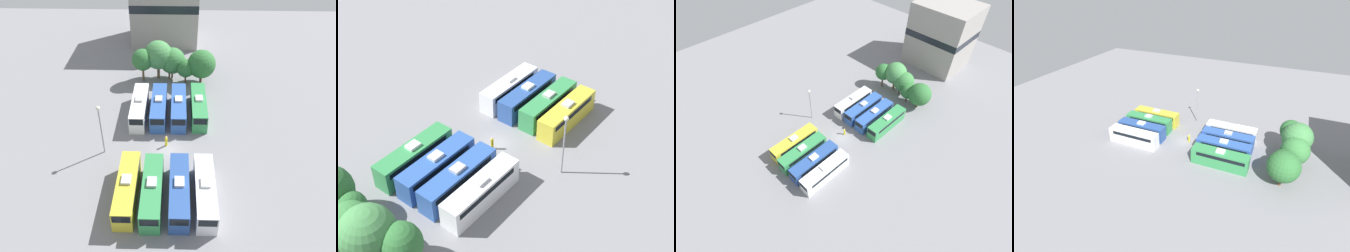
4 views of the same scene
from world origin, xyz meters
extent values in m
plane|color=gray|center=(0.00, 0.00, 0.00)|extent=(124.20, 124.20, 0.00)
cube|color=gold|center=(-4.87, -9.07, 1.59)|extent=(2.47, 10.62, 3.17)
cube|color=black|center=(-4.87, -8.80, 2.47)|extent=(2.51, 9.03, 0.70)
cube|color=black|center=(-4.87, -14.36, 2.47)|extent=(2.17, 0.08, 1.11)
cube|color=#B2B2B7|center=(-4.87, -9.07, 3.35)|extent=(1.20, 1.60, 0.35)
cube|color=#338C4C|center=(-1.67, -9.40, 1.59)|extent=(2.47, 10.62, 3.17)
cube|color=black|center=(-1.67, -9.13, 2.47)|extent=(2.51, 9.03, 0.70)
cube|color=black|center=(-1.67, -14.70, 2.47)|extent=(2.17, 0.08, 1.11)
cube|color=#B2B2B7|center=(-1.67, -9.40, 3.35)|extent=(1.20, 1.60, 0.35)
cube|color=#284C93|center=(1.74, -9.26, 1.59)|extent=(2.47, 10.62, 3.17)
cube|color=black|center=(1.74, -8.99, 2.47)|extent=(2.51, 9.03, 0.70)
cube|color=black|center=(1.74, -14.56, 2.47)|extent=(2.17, 0.08, 1.11)
cube|color=white|center=(1.74, -9.26, 3.35)|extent=(1.20, 1.60, 0.35)
cube|color=silver|center=(4.97, -9.28, 1.59)|extent=(2.47, 10.62, 3.17)
cube|color=black|center=(4.97, -9.01, 2.47)|extent=(2.51, 9.03, 0.70)
cube|color=black|center=(4.97, -14.58, 2.47)|extent=(2.17, 0.08, 1.11)
cube|color=white|center=(4.97, -9.28, 3.35)|extent=(1.20, 1.60, 0.35)
cube|color=white|center=(-5.05, 8.93, 1.59)|extent=(2.47, 10.62, 3.17)
cube|color=black|center=(-5.05, 9.19, 2.47)|extent=(2.51, 9.03, 0.70)
cube|color=black|center=(-5.05, 3.63, 2.47)|extent=(2.17, 0.08, 1.11)
cube|color=#B2B2B7|center=(-5.05, 8.93, 3.35)|extent=(1.20, 1.60, 0.35)
cube|color=#2D56A8|center=(-1.77, 9.03, 1.59)|extent=(2.47, 10.62, 3.17)
cube|color=black|center=(-1.77, 9.30, 2.47)|extent=(2.51, 9.03, 0.70)
cube|color=black|center=(-1.77, 3.73, 2.47)|extent=(2.17, 0.08, 1.11)
cube|color=#B2B2B7|center=(-1.77, 9.03, 3.35)|extent=(1.20, 1.60, 0.35)
cube|color=#2D56A8|center=(1.60, 9.06, 1.59)|extent=(2.47, 10.62, 3.17)
cube|color=black|center=(1.60, 9.32, 2.47)|extent=(2.51, 9.03, 0.70)
cube|color=black|center=(1.60, 3.76, 2.47)|extent=(2.17, 0.08, 1.11)
cube|color=silver|center=(1.60, 9.06, 3.35)|extent=(1.20, 1.60, 0.35)
cube|color=#338C4C|center=(5.01, 9.37, 1.59)|extent=(2.47, 10.62, 3.17)
cube|color=black|center=(5.01, 9.64, 2.47)|extent=(2.51, 9.03, 0.70)
cube|color=black|center=(5.01, 4.07, 2.47)|extent=(2.17, 0.08, 1.11)
cube|color=white|center=(5.01, 9.37, 3.35)|extent=(1.20, 1.60, 0.35)
cylinder|color=gold|center=(-0.24, 1.11, 0.80)|extent=(0.36, 0.36, 1.61)
sphere|color=tan|center=(-0.24, 1.11, 1.73)|extent=(0.24, 0.24, 0.24)
cylinder|color=gray|center=(-9.49, -0.58, 3.94)|extent=(0.20, 0.20, 7.88)
sphere|color=#EAE5C6|center=(-9.49, -0.58, 8.06)|extent=(0.60, 0.60, 0.60)
sphere|color=#2D6B33|center=(-5.44, 20.52, 4.62)|extent=(4.21, 4.21, 4.21)
sphere|color=#428447|center=(-2.49, 21.73, 5.09)|extent=(5.55, 5.55, 5.55)
cylinder|color=brown|center=(-0.29, 21.17, 1.38)|extent=(0.38, 0.38, 2.76)
sphere|color=#28602D|center=(-0.29, 21.17, 3.94)|extent=(3.37, 3.37, 3.37)
cylinder|color=brown|center=(0.26, 21.73, 1.05)|extent=(0.38, 0.38, 2.09)
sphere|color=#387A3D|center=(0.26, 21.73, 3.89)|extent=(5.13, 5.13, 5.13)
cylinder|color=brown|center=(2.90, 19.94, 1.00)|extent=(0.34, 0.34, 2.01)
sphere|color=#2D6B33|center=(2.90, 19.94, 3.26)|extent=(3.56, 3.56, 3.56)
camera|label=1|loc=(1.12, -36.57, 33.82)|focal=35.00mm
camera|label=2|loc=(-29.27, 35.77, 38.81)|focal=50.00mm
camera|label=3|loc=(27.23, -26.33, 44.48)|focal=28.00mm
camera|label=4|loc=(43.36, 18.39, 31.22)|focal=28.00mm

